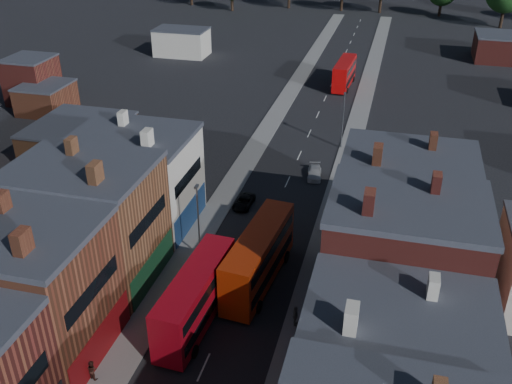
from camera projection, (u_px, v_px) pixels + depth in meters
The scene contains 11 objects.
pavement_west at pixel (242, 169), 74.59m from camera, with size 3.00×200.00×0.12m, color gray.
pavement_east at pixel (341, 180), 71.73m from camera, with size 3.00×200.00×0.12m, color gray.
lamp_post_2 at pixel (198, 217), 55.10m from camera, with size 0.25×0.70×8.12m.
lamp_post_3 at pixel (343, 117), 78.26m from camera, with size 0.25×0.70×8.12m.
bus_0 at pixel (196, 297), 47.54m from camera, with size 3.51×12.03×5.14m.
bus_1 at pixel (259, 256), 52.36m from camera, with size 4.07×12.78×5.43m.
bus_2 at pixel (344, 73), 103.05m from camera, with size 3.22×11.13×4.75m.
car_2 at pixel (244, 202), 65.98m from camera, with size 1.87×4.05×1.13m, color black.
car_3 at pixel (314, 173), 72.41m from camera, with size 1.71×4.21×1.22m, color silver.
ped_1 at pixel (92, 370), 42.87m from camera, with size 0.81×0.44×1.66m, color #43221B.
ped_3 at pixel (295, 316), 47.92m from camera, with size 1.15×0.52×1.96m, color #5E5950.
Camera 1 is at (12.05, -14.21, 33.36)m, focal length 40.00 mm.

